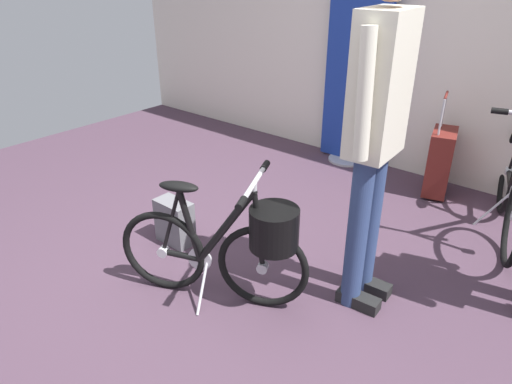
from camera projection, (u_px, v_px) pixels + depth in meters
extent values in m
plane|color=#473342|center=(228.00, 294.00, 2.68)|extent=(6.77, 6.77, 0.00)
cube|color=silver|center=(425.00, 14.00, 3.73)|extent=(6.77, 0.10, 2.70)
cylinder|color=#B7B7BC|center=(347.00, 159.00, 4.49)|extent=(0.36, 0.36, 0.02)
cube|color=navy|center=(356.00, 70.00, 4.10)|extent=(0.60, 0.02, 1.70)
torus|color=black|center=(263.00, 267.00, 2.49)|extent=(0.48, 0.25, 0.51)
cylinder|color=#B7B7BC|center=(263.00, 267.00, 2.49)|extent=(0.08, 0.07, 0.06)
torus|color=black|center=(163.00, 251.00, 2.63)|extent=(0.48, 0.25, 0.51)
cylinder|color=#B7B7BC|center=(163.00, 251.00, 2.63)|extent=(0.08, 0.07, 0.06)
cylinder|color=black|center=(181.00, 255.00, 2.61)|extent=(0.22, 0.13, 0.05)
cylinder|color=black|center=(225.00, 227.00, 2.44)|extent=(0.34, 0.18, 0.49)
cylinder|color=black|center=(190.00, 226.00, 2.50)|extent=(0.13, 0.09, 0.43)
cylinder|color=black|center=(181.00, 255.00, 2.61)|extent=(0.21, 0.12, 0.04)
cylinder|color=black|center=(259.00, 230.00, 2.40)|extent=(0.08, 0.06, 0.46)
cylinder|color=black|center=(171.00, 222.00, 2.53)|extent=(0.14, 0.08, 0.41)
ellipsoid|color=black|center=(179.00, 187.00, 2.41)|extent=(0.24, 0.17, 0.05)
cylinder|color=#B7B7BC|center=(254.00, 187.00, 2.29)|extent=(0.03, 0.03, 0.04)
cylinder|color=#B7B7BC|center=(254.00, 183.00, 2.28)|extent=(0.21, 0.41, 0.03)
cylinder|color=black|center=(241.00, 203.00, 2.09)|extent=(0.07, 0.10, 0.04)
cylinder|color=black|center=(265.00, 166.00, 2.47)|extent=(0.07, 0.10, 0.04)
cylinder|color=#B7B7BC|center=(200.00, 259.00, 2.58)|extent=(0.13, 0.07, 0.14)
cylinder|color=#B7B7BC|center=(202.00, 288.00, 2.55)|extent=(0.09, 0.18, 0.24)
cylinder|color=black|center=(274.00, 228.00, 2.37)|extent=(0.34, 0.34, 0.22)
torus|color=black|center=(509.00, 171.00, 3.46)|extent=(0.22, 0.64, 0.65)
cylinder|color=#B7B7BC|center=(509.00, 171.00, 3.46)|extent=(0.06, 0.07, 0.06)
cylinder|color=black|center=(510.00, 179.00, 3.35)|extent=(0.12, 0.28, 0.05)
cylinder|color=black|center=(510.00, 179.00, 3.35)|extent=(0.10, 0.28, 0.04)
cylinder|color=black|center=(500.00, 111.00, 2.69)|extent=(0.10, 0.06, 0.04)
cylinder|color=#B7B7BC|center=(511.00, 188.00, 3.24)|extent=(0.05, 0.14, 0.14)
cylinder|color=#B7B7BC|center=(491.00, 210.00, 3.30)|extent=(0.19, 0.07, 0.30)
cylinder|color=navy|center=(357.00, 236.00, 2.43)|extent=(0.11, 0.11, 0.88)
cube|color=black|center=(358.00, 300.00, 2.59)|extent=(0.24, 0.10, 0.07)
cylinder|color=navy|center=(370.00, 223.00, 2.55)|extent=(0.11, 0.11, 0.88)
cube|color=black|center=(370.00, 286.00, 2.70)|extent=(0.24, 0.10, 0.07)
cube|color=beige|center=(381.00, 86.00, 2.14)|extent=(0.22, 0.33, 0.68)
cylinder|color=beige|center=(365.00, 96.00, 1.98)|extent=(0.13, 0.11, 0.58)
cylinder|color=beige|center=(401.00, 78.00, 2.29)|extent=(0.13, 0.12, 0.58)
cube|color=maroon|center=(440.00, 162.00, 3.74)|extent=(0.27, 0.39, 0.52)
cylinder|color=#B7B7BC|center=(441.00, 117.00, 3.48)|extent=(0.02, 0.02, 0.28)
cylinder|color=#B7B7BC|center=(444.00, 109.00, 3.67)|extent=(0.02, 0.02, 0.28)
cylinder|color=maroon|center=(446.00, 95.00, 3.51)|extent=(0.08, 0.23, 0.02)
cylinder|color=black|center=(440.00, 198.00, 3.73)|extent=(0.04, 0.03, 0.04)
cylinder|color=black|center=(442.00, 186.00, 3.94)|extent=(0.04, 0.03, 0.04)
cube|color=slate|center=(175.00, 222.00, 3.13)|extent=(0.26, 0.15, 0.31)
cube|color=gray|center=(185.00, 223.00, 3.21)|extent=(0.18, 0.03, 0.14)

